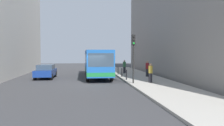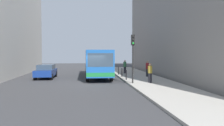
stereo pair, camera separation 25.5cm
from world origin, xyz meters
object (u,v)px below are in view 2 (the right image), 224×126
at_px(bollard_near, 126,75).
at_px(bollard_far, 118,71).
at_px(bus, 97,62).
at_px(pedestrian_far_sidewalk, 125,67).
at_px(car_behind_bus, 97,65).
at_px(bollard_mid, 122,72).
at_px(pedestrian_near_signal, 150,73).
at_px(car_beside_bus, 46,71).
at_px(pedestrian_mid_sidewalk, 147,69).
at_px(traffic_light, 133,49).

relative_size(bollard_near, bollard_far, 1.00).
distance_m(bus, pedestrian_far_sidewalk, 4.63).
bearing_deg(bollard_far, pedestrian_far_sidewalk, 56.37).
bearing_deg(car_behind_bus, pedestrian_far_sidewalk, 111.62).
bearing_deg(bollard_mid, pedestrian_far_sidewalk, 75.80).
distance_m(car_behind_bus, pedestrian_far_sidewalk, 8.20).
relative_size(car_behind_bus, pedestrian_far_sidewalk, 2.65).
xyz_separation_m(bollard_far, pedestrian_near_signal, (1.66, -7.52, 0.36)).
bearing_deg(pedestrian_near_signal, car_beside_bus, 72.57).
relative_size(car_behind_bus, bollard_far, 4.65).
relative_size(car_beside_bus, pedestrian_far_sidewalk, 2.64).
relative_size(bollard_near, pedestrian_far_sidewalk, 0.57).
relative_size(bollard_mid, pedestrian_far_sidewalk, 0.57).
bearing_deg(car_behind_bus, bollard_mid, 99.19).
bearing_deg(car_behind_bus, bollard_near, 97.45).
xyz_separation_m(car_behind_bus, pedestrian_mid_sidewalk, (4.84, -11.83, 0.22)).
height_order(traffic_light, bollard_far, traffic_light).
bearing_deg(pedestrian_near_signal, bollard_near, 49.16).
bearing_deg(bollard_far, bollard_near, -90.00).
bearing_deg(traffic_light, bollard_near, 92.29).
bearing_deg(traffic_light, bollard_mid, 91.12).
xyz_separation_m(bollard_near, pedestrian_near_signal, (1.66, -2.31, 0.36)).
bearing_deg(pedestrian_far_sidewalk, traffic_light, -175.61).
xyz_separation_m(bus, car_behind_bus, (0.57, 10.33, -0.94)).
distance_m(bollard_near, pedestrian_far_sidewalk, 6.91).
bearing_deg(car_beside_bus, pedestrian_mid_sidewalk, 175.33).
bearing_deg(pedestrian_mid_sidewalk, pedestrian_far_sidewalk, 93.33).
xyz_separation_m(bus, bollard_far, (2.59, 1.13, -1.10)).
height_order(bus, car_behind_bus, bus).
bearing_deg(bollard_far, pedestrian_mid_sidewalk, -43.17).
distance_m(car_beside_bus, pedestrian_far_sidewalk, 9.74).
bearing_deg(bollard_mid, bollard_far, 90.00).
bearing_deg(bollard_near, car_behind_bus, 98.01).
bearing_deg(car_behind_bus, traffic_light, 96.62).
height_order(bollard_near, pedestrian_mid_sidewalk, pedestrian_mid_sidewalk).
height_order(bus, traffic_light, traffic_light).
relative_size(bollard_near, pedestrian_mid_sidewalk, 0.56).
bearing_deg(pedestrian_far_sidewalk, bollard_mid, 176.11).
relative_size(traffic_light, pedestrian_near_signal, 2.45).
distance_m(bus, car_behind_bus, 10.39).
relative_size(bollard_far, pedestrian_mid_sidewalk, 0.56).
bearing_deg(car_behind_bus, bus, 86.32).
distance_m(car_behind_bus, bollard_near, 14.56).
height_order(bus, car_beside_bus, bus).
distance_m(traffic_light, pedestrian_mid_sidewalk, 6.10).
height_order(car_beside_bus, traffic_light, traffic_light).
relative_size(traffic_light, bollard_near, 4.32).
xyz_separation_m(bollard_near, pedestrian_mid_sidewalk, (2.81, 2.58, 0.38)).
relative_size(bus, bollard_far, 11.61).
distance_m(bollard_mid, pedestrian_near_signal, 5.20).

